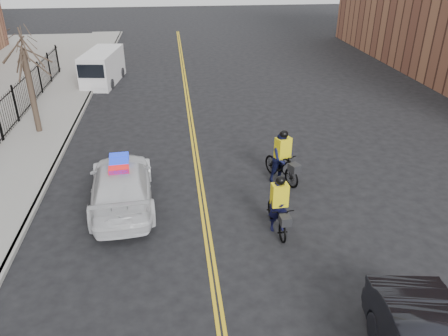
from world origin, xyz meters
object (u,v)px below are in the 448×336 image
at_px(police_cruiser, 122,184).
at_px(cyclist_far, 282,161).
at_px(cargo_van, 102,68).
at_px(cyclist_near, 279,212).

xyz_separation_m(police_cruiser, cyclist_far, (6.12, 1.00, 0.07)).
xyz_separation_m(cargo_van, cyclist_far, (8.77, -15.00, -0.18)).
bearing_deg(cyclist_near, cyclist_far, 71.48).
height_order(cargo_van, cyclist_near, cargo_van).
distance_m(cargo_van, cyclist_near, 19.90).
bearing_deg(cyclist_far, cargo_van, 96.57).
relative_size(cargo_van, cyclist_far, 2.38).
bearing_deg(police_cruiser, cargo_van, -85.19).
xyz_separation_m(police_cruiser, cargo_van, (-2.65, 15.99, 0.24)).
relative_size(cargo_van, cyclist_near, 2.54).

